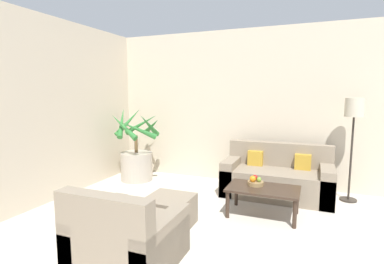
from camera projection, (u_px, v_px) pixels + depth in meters
The scene contains 11 objects.
wall_back at pixel (283, 108), 5.05m from camera, with size 7.73×0.06×2.70m.
potted_palm at pixel (137, 157), 5.50m from camera, with size 0.88×0.98×1.35m.
sofa_loveseat at pixel (277, 178), 4.66m from camera, with size 1.62×0.78×0.80m.
floor_lamp at pixel (354, 117), 4.32m from camera, with size 0.26×0.26×1.53m.
coffee_table at pixel (263, 191), 3.89m from camera, with size 0.91×0.56×0.38m.
fruit_bowl at pixel (256, 183), 3.99m from camera, with size 0.21×0.21×0.05m.
apple_red at pixel (255, 178), 4.03m from camera, with size 0.07×0.07×0.07m.
apple_green at pixel (259, 179), 3.96m from camera, with size 0.06×0.06×0.06m.
orange_fruit at pixel (253, 179), 3.96m from camera, with size 0.08×0.08×0.08m.
armchair at pixel (126, 239), 2.78m from camera, with size 0.89×0.86×0.78m.
ottoman at pixel (169, 212), 3.60m from camera, with size 0.53×0.54×0.37m.
Camera 1 is at (0.48, 1.24, 1.60)m, focal length 28.00 mm.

